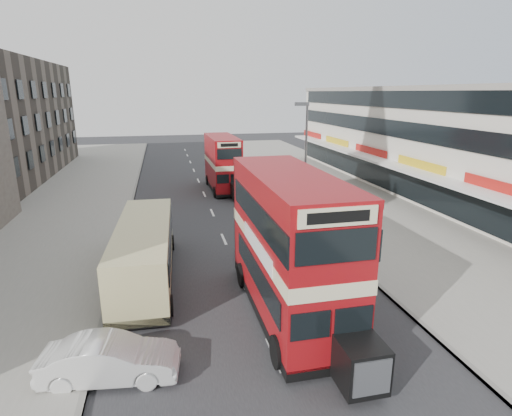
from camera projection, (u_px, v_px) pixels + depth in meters
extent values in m
plane|color=#28282B|center=(291.00, 394.00, 12.49)|extent=(160.00, 160.00, 0.00)
cube|color=#28282B|center=(212.00, 213.00, 31.27)|extent=(12.00, 90.00, 0.01)
cube|color=gray|center=(359.00, 203.00, 33.78)|extent=(12.00, 90.00, 0.15)
cube|color=gray|center=(40.00, 222.00, 28.72)|extent=(12.00, 90.00, 0.15)
cube|color=gray|center=(128.00, 217.00, 29.96)|extent=(0.20, 90.00, 0.16)
cube|color=gray|center=(289.00, 207.00, 32.54)|extent=(0.20, 90.00, 0.16)
cube|color=beige|center=(436.00, 143.00, 36.15)|extent=(8.00, 46.00, 9.00)
cube|color=black|center=(391.00, 178.00, 36.08)|extent=(0.10, 44.00, 2.40)
cube|color=gray|center=(443.00, 88.00, 34.90)|extent=(8.20, 46.20, 0.40)
cube|color=white|center=(384.00, 162.00, 35.52)|extent=(1.80, 44.00, 0.20)
cylinder|color=slate|center=(306.00, 161.00, 29.70)|extent=(0.16, 0.16, 8.00)
cube|color=slate|center=(302.00, 104.00, 28.53)|extent=(1.00, 0.20, 0.25)
cube|color=black|center=(287.00, 303.00, 17.09)|extent=(2.85, 8.91, 0.39)
cube|color=maroon|center=(288.00, 274.00, 16.72)|extent=(2.83, 8.91, 2.45)
cube|color=beige|center=(289.00, 241.00, 16.35)|extent=(2.87, 8.95, 0.50)
cube|color=maroon|center=(289.00, 209.00, 15.99)|extent=(2.83, 8.91, 2.34)
cube|color=maroon|center=(290.00, 177.00, 15.65)|extent=(2.85, 8.93, 0.28)
cube|color=black|center=(361.00, 365.00, 12.27)|extent=(1.35, 1.34, 1.45)
cube|color=black|center=(223.00, 186.00, 38.65)|extent=(2.50, 7.56, 0.33)
cube|color=maroon|center=(223.00, 174.00, 38.34)|extent=(2.48, 7.56, 2.07)
cube|color=beige|center=(222.00, 162.00, 38.02)|extent=(2.52, 7.60, 0.42)
cube|color=maroon|center=(222.00, 149.00, 37.72)|extent=(2.48, 7.56, 1.97)
cube|color=maroon|center=(222.00, 138.00, 37.43)|extent=(2.50, 7.58, 0.23)
cube|color=black|center=(238.00, 191.00, 34.60)|extent=(1.14, 1.15, 1.22)
cube|color=black|center=(146.00, 271.00, 20.11)|extent=(2.81, 9.81, 0.39)
cube|color=#CAC082|center=(145.00, 250.00, 19.80)|extent=(2.79, 9.81, 2.53)
imported|color=silver|center=(110.00, 360.00, 12.99)|extent=(4.41, 2.01, 1.40)
imported|color=maroon|center=(302.00, 223.00, 26.84)|extent=(4.28, 2.14, 1.19)
imported|color=#C14413|center=(279.00, 203.00, 31.42)|extent=(5.09, 2.77, 1.35)
imported|color=#557BAA|center=(255.00, 176.00, 41.63)|extent=(3.75, 1.78, 1.24)
imported|color=gray|center=(348.00, 222.00, 25.78)|extent=(0.69, 0.52, 1.71)
imported|color=gray|center=(285.00, 173.00, 40.52)|extent=(1.20, 0.89, 1.90)
imported|color=gray|center=(256.00, 201.00, 33.01)|extent=(0.63, 1.59, 0.82)
imported|color=black|center=(256.00, 191.00, 32.78)|extent=(0.67, 0.46, 1.77)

